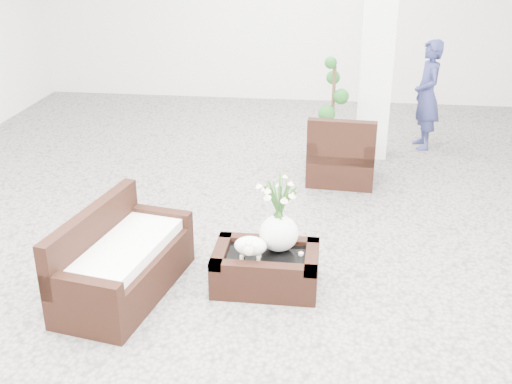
# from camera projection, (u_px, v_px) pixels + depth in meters

# --- Properties ---
(ground) EXTENTS (11.00, 11.00, 0.00)m
(ground) POSITION_uv_depth(u_px,v_px,m) (257.00, 246.00, 6.21)
(ground) COLOR gray
(ground) RESTS_ON ground
(column) EXTENTS (0.40, 0.40, 3.50)m
(column) POSITION_uv_depth(u_px,v_px,m) (380.00, 23.00, 7.92)
(column) COLOR white
(column) RESTS_ON ground
(coffee_table) EXTENTS (0.90, 0.60, 0.31)m
(coffee_table) POSITION_uv_depth(u_px,v_px,m) (266.00, 270.00, 5.48)
(coffee_table) COLOR black
(coffee_table) RESTS_ON ground
(sheep_figurine) EXTENTS (0.28, 0.23, 0.21)m
(sheep_figurine) POSITION_uv_depth(u_px,v_px,m) (250.00, 248.00, 5.30)
(sheep_figurine) COLOR white
(sheep_figurine) RESTS_ON coffee_table
(planter_narcissus) EXTENTS (0.44, 0.44, 0.80)m
(planter_narcissus) POSITION_uv_depth(u_px,v_px,m) (279.00, 208.00, 5.34)
(planter_narcissus) COLOR white
(planter_narcissus) RESTS_ON coffee_table
(tealight) EXTENTS (0.04, 0.04, 0.03)m
(tealight) POSITION_uv_depth(u_px,v_px,m) (301.00, 253.00, 5.39)
(tealight) COLOR white
(tealight) RESTS_ON coffee_table
(armchair) EXTENTS (0.85, 0.82, 0.85)m
(armchair) POSITION_uv_depth(u_px,v_px,m) (343.00, 147.00, 7.63)
(armchair) COLOR black
(armchair) RESTS_ON ground
(loveseat) EXTENTS (0.92, 1.50, 0.74)m
(loveseat) POSITION_uv_depth(u_px,v_px,m) (124.00, 254.00, 5.30)
(loveseat) COLOR black
(loveseat) RESTS_ON ground
(topiary) EXTENTS (0.37, 0.37, 1.38)m
(topiary) POSITION_uv_depth(u_px,v_px,m) (333.00, 113.00, 8.03)
(topiary) COLOR #174817
(topiary) RESTS_ON ground
(shopper) EXTENTS (0.44, 0.60, 1.50)m
(shopper) POSITION_uv_depth(u_px,v_px,m) (427.00, 95.00, 8.59)
(shopper) COLOR navy
(shopper) RESTS_ON ground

